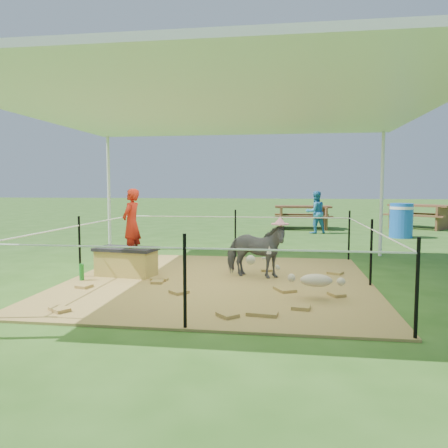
# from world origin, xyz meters

# --- Properties ---
(ground) EXTENTS (90.00, 90.00, 0.00)m
(ground) POSITION_xyz_m (0.00, 0.00, 0.00)
(ground) COLOR #2D5919
(ground) RESTS_ON ground
(hay_patch) EXTENTS (4.60, 4.60, 0.03)m
(hay_patch) POSITION_xyz_m (0.00, 0.00, 0.01)
(hay_patch) COLOR brown
(hay_patch) RESTS_ON ground
(canopy_tent) EXTENTS (6.30, 6.30, 2.90)m
(canopy_tent) POSITION_xyz_m (0.00, 0.00, 2.69)
(canopy_tent) COLOR silver
(canopy_tent) RESTS_ON ground
(rope_fence) EXTENTS (4.54, 4.54, 1.00)m
(rope_fence) POSITION_xyz_m (0.00, -0.00, 0.64)
(rope_fence) COLOR black
(rope_fence) RESTS_ON ground
(straw_bale) EXTENTS (0.97, 0.58, 0.41)m
(straw_bale) POSITION_xyz_m (-1.54, 0.17, 0.23)
(straw_bale) COLOR olive
(straw_bale) RESTS_ON hay_patch
(dark_cloth) EXTENTS (1.04, 0.64, 0.05)m
(dark_cloth) POSITION_xyz_m (-1.54, 0.17, 0.46)
(dark_cloth) COLOR black
(dark_cloth) RESTS_ON straw_bale
(woman) EXTENTS (0.32, 0.43, 1.10)m
(woman) POSITION_xyz_m (-1.44, 0.17, 0.99)
(woman) COLOR red
(woman) RESTS_ON straw_bale
(green_bottle) EXTENTS (0.08, 0.08, 0.25)m
(green_bottle) POSITION_xyz_m (-2.09, -0.28, 0.16)
(green_bottle) COLOR #1C7E25
(green_bottle) RESTS_ON hay_patch
(pony) EXTENTS (1.10, 0.70, 0.86)m
(pony) POSITION_xyz_m (0.54, 0.30, 0.46)
(pony) COLOR #48494D
(pony) RESTS_ON hay_patch
(pink_hat) EXTENTS (0.27, 0.27, 0.12)m
(pink_hat) POSITION_xyz_m (0.54, 0.30, 0.96)
(pink_hat) COLOR pink
(pink_hat) RESTS_ON pony
(foal) EXTENTS (1.01, 0.57, 0.56)m
(foal) POSITION_xyz_m (1.41, -0.92, 0.31)
(foal) COLOR #C5B090
(foal) RESTS_ON hay_patch
(trash_barrel) EXTENTS (0.64, 0.64, 0.98)m
(trash_barrel) POSITION_xyz_m (4.29, 6.48, 0.49)
(trash_barrel) COLOR blue
(trash_barrel) RESTS_ON ground
(picnic_table_near) EXTENTS (1.96, 1.45, 0.79)m
(picnic_table_near) POSITION_xyz_m (1.60, 8.77, 0.40)
(picnic_table_near) COLOR brown
(picnic_table_near) RESTS_ON ground
(picnic_table_far) EXTENTS (2.46, 2.33, 0.83)m
(picnic_table_far) POSITION_xyz_m (5.66, 9.52, 0.41)
(picnic_table_far) COLOR brown
(picnic_table_far) RESTS_ON ground
(distant_person) EXTENTS (0.79, 0.71, 1.32)m
(distant_person) POSITION_xyz_m (1.93, 7.30, 0.66)
(distant_person) COLOR #3385BF
(distant_person) RESTS_ON ground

